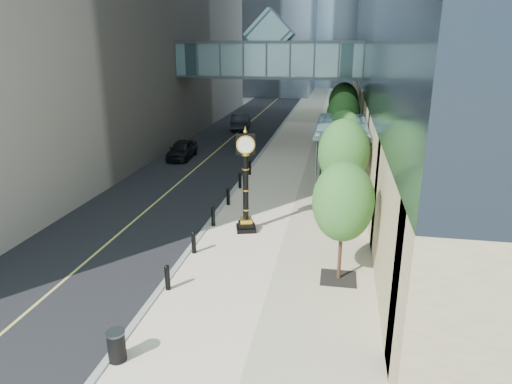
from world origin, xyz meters
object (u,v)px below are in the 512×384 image
trash_bin (117,347)px  pedestrian (338,195)px  car_near (182,149)px  car_far (241,121)px  street_clock (246,188)px

trash_bin → pedestrian: (6.14, 13.89, 0.44)m
trash_bin → pedestrian: bearing=66.1°
trash_bin → car_near: (-6.31, 23.96, 0.23)m
trash_bin → car_near: size_ratio=0.21×
trash_bin → pedestrian: size_ratio=0.50×
trash_bin → car_near: car_near is taller
trash_bin → car_far: 37.73m
car_far → car_near: bearing=74.5°
street_clock → pedestrian: size_ratio=2.81×
trash_bin → pedestrian: pedestrian is taller
car_near → car_far: 13.65m
pedestrian → car_far: 25.83m
pedestrian → street_clock: bearing=42.5°
trash_bin → car_near: bearing=104.7°
car_near → trash_bin: bearing=-77.6°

